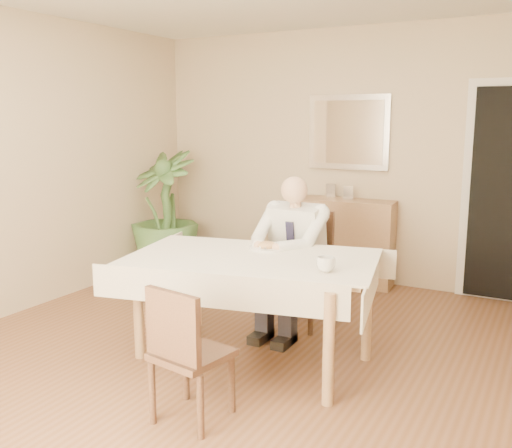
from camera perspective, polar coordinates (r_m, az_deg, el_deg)
The scene contains 16 objects.
room at distance 3.73m, azimuth -2.57°, elevation 4.42°, with size 5.00×5.02×2.60m.
mirror at distance 5.98m, azimuth 9.20°, elevation 9.04°, with size 0.86×0.04×0.76m.
dining_table at distance 3.98m, azimuth -0.38°, elevation -4.44°, with size 1.92×1.36×0.75m.
chair_far at distance 4.78m, azimuth 4.74°, elevation -3.59°, with size 0.46×0.46×0.94m.
chair_near at distance 3.24m, azimuth -7.18°, elevation -12.28°, with size 0.44×0.44×0.80m.
seated_man at distance 4.49m, azimuth 3.27°, elevation -2.41°, with size 0.48×0.72×1.24m.
plate at distance 4.17m, azimuth 1.09°, elevation -2.43°, with size 0.26×0.26×0.02m, color white.
food at distance 4.16m, azimuth 1.09°, elevation -2.13°, with size 0.14×0.14×0.06m, color olive.
knife at distance 4.09m, azimuth 1.20°, elevation -2.42°, with size 0.01×0.01×0.13m, color silver.
fork at distance 4.13m, azimuth 0.21°, elevation -2.30°, with size 0.01×0.01×0.13m, color silver.
coffee_mug at distance 3.59m, azimuth 7.00°, elevation -4.02°, with size 0.12×0.12×0.09m, color white.
sideboard at distance 5.98m, azimuth 8.41°, elevation -1.70°, with size 1.09×0.37×0.88m, color #96724B.
photo_frame_left at distance 6.12m, azimuth 4.06°, elevation 3.51°, with size 0.10×0.02×0.14m, color silver.
photo_frame_center at distance 6.02m, azimuth 7.49°, elevation 3.33°, with size 0.10×0.02×0.14m, color silver.
photo_frame_right at distance 5.87m, azimuth 9.23°, elevation 3.09°, with size 0.10×0.02×0.14m, color silver.
potted_palm at distance 6.35m, azimuth -9.16°, elevation 1.17°, with size 0.75×0.75×1.35m, color #395C2A.
Camera 1 is at (1.91, -3.18, 1.70)m, focal length 40.00 mm.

